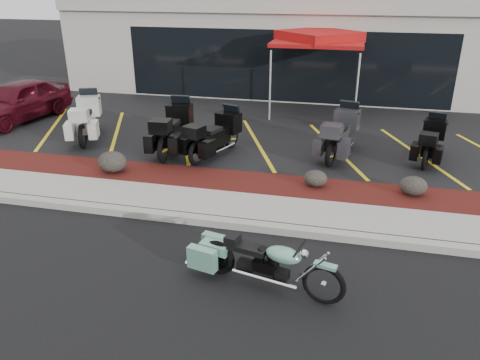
% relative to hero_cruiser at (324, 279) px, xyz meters
% --- Properties ---
extents(ground, '(90.00, 90.00, 0.00)m').
position_rel_hero_cruiser_xyz_m(ground, '(-2.32, 1.08, -0.44)').
color(ground, black).
rests_on(ground, ground).
extents(curb, '(24.00, 0.25, 0.15)m').
position_rel_hero_cruiser_xyz_m(curb, '(-2.32, 1.98, -0.37)').
color(curb, gray).
rests_on(curb, ground).
extents(sidewalk, '(24.00, 1.20, 0.15)m').
position_rel_hero_cruiser_xyz_m(sidewalk, '(-2.32, 2.68, -0.37)').
color(sidewalk, gray).
rests_on(sidewalk, ground).
extents(mulch_bed, '(24.00, 1.20, 0.16)m').
position_rel_hero_cruiser_xyz_m(mulch_bed, '(-2.32, 3.88, -0.36)').
color(mulch_bed, '#330C0B').
rests_on(mulch_bed, ground).
extents(upper_lot, '(26.00, 9.60, 0.15)m').
position_rel_hero_cruiser_xyz_m(upper_lot, '(-2.32, 9.28, -0.37)').
color(upper_lot, black).
rests_on(upper_lot, ground).
extents(dealership_building, '(18.00, 8.16, 4.00)m').
position_rel_hero_cruiser_xyz_m(dealership_building, '(-2.32, 15.55, 1.56)').
color(dealership_building, '#A7A197').
rests_on(dealership_building, ground).
extents(boulder_left, '(0.72, 0.60, 0.51)m').
position_rel_hero_cruiser_xyz_m(boulder_left, '(-5.31, 3.73, -0.03)').
color(boulder_left, black).
rests_on(boulder_left, mulch_bed).
extents(boulder_mid, '(0.53, 0.44, 0.37)m').
position_rel_hero_cruiser_xyz_m(boulder_mid, '(-0.45, 3.97, -0.10)').
color(boulder_mid, black).
rests_on(boulder_mid, mulch_bed).
extents(boulder_right, '(0.59, 0.49, 0.42)m').
position_rel_hero_cruiser_xyz_m(boulder_right, '(1.65, 3.99, -0.08)').
color(boulder_right, black).
rests_on(boulder_right, mulch_bed).
extents(hero_cruiser, '(2.60, 1.20, 0.89)m').
position_rel_hero_cruiser_xyz_m(hero_cruiser, '(0.00, 0.00, 0.00)').
color(hero_cruiser, '#67A08C').
rests_on(hero_cruiser, ground).
extents(touring_white, '(1.63, 2.45, 1.33)m').
position_rel_hero_cruiser_xyz_m(touring_white, '(-7.52, 6.68, 0.37)').
color(touring_white, silver).
rests_on(touring_white, upper_lot).
extents(touring_black_front, '(1.04, 2.40, 1.37)m').
position_rel_hero_cruiser_xyz_m(touring_black_front, '(-4.45, 6.29, 0.39)').
color(touring_black_front, black).
rests_on(touring_black_front, upper_lot).
extents(touring_black_mid, '(1.48, 2.28, 1.24)m').
position_rel_hero_cruiser_xyz_m(touring_black_mid, '(-2.94, 6.09, 0.33)').
color(touring_black_mid, black).
rests_on(touring_black_mid, upper_lot).
extents(touring_grey, '(1.33, 2.40, 1.32)m').
position_rel_hero_cruiser_xyz_m(touring_grey, '(0.15, 6.89, 0.36)').
color(touring_grey, '#2C2D31').
rests_on(touring_grey, upper_lot).
extents(touring_black_rear, '(1.21, 2.07, 1.13)m').
position_rel_hero_cruiser_xyz_m(touring_black_rear, '(2.44, 6.95, 0.27)').
color(touring_black_rear, black).
rests_on(touring_black_rear, upper_lot).
extents(parked_car, '(2.13, 4.05, 1.31)m').
position_rel_hero_cruiser_xyz_m(parked_car, '(-10.44, 7.15, 0.36)').
color(parked_car, '#400912').
rests_on(parked_car, upper_lot).
extents(traffic_cone, '(0.44, 0.44, 0.47)m').
position_rel_hero_cruiser_xyz_m(traffic_cone, '(-3.72, 9.07, -0.06)').
color(traffic_cone, red).
rests_on(traffic_cone, upper_lot).
extents(popup_canopy, '(3.83, 3.83, 2.75)m').
position_rel_hero_cruiser_xyz_m(popup_canopy, '(-1.03, 10.51, 2.20)').
color(popup_canopy, silver).
rests_on(popup_canopy, upper_lot).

